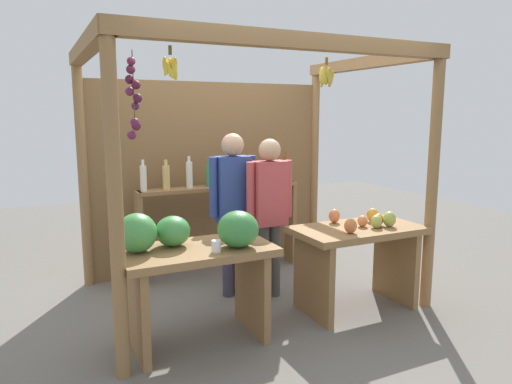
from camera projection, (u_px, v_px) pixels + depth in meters
name	position (u px, v px, depth m)	size (l,w,h in m)	color
ground_plane	(248.00, 294.00, 4.72)	(12.00, 12.00, 0.00)	slate
market_stall	(229.00, 152.00, 4.88)	(2.91, 2.07, 2.38)	olive
fruit_counter_left	(193.00, 257.00, 3.61)	(1.23, 0.65, 1.07)	olive
fruit_counter_right	(358.00, 249.00, 4.30)	(1.17, 0.64, 0.92)	olive
bottle_shelf_unit	(220.00, 202.00, 5.24)	(1.86, 0.22, 1.35)	olive
vendor_man	(233.00, 200.00, 4.56)	(0.48, 0.22, 1.60)	#3C364B
vendor_woman	(269.00, 204.00, 4.52)	(0.48, 0.21, 1.56)	#484745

